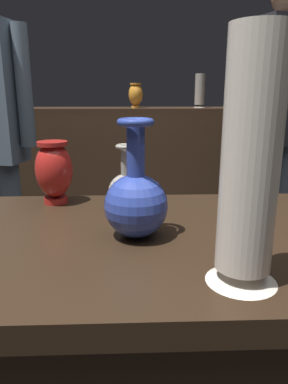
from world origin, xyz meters
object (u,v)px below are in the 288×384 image
Objects in this scene: vase_right_accent at (250,170)px; shelf_vase_center at (136,95)px; vase_left_accent at (54,170)px; shelf_vase_right at (200,91)px; vase_centerpiece at (136,200)px; shelf_vase_far_left at (2,99)px; shelf_vase_far_right at (261,99)px; vase_tall_behind at (126,188)px; visitor_near_right at (279,115)px.

shelf_vase_center is (-0.14, 2.36, 0.10)m from vase_right_accent.
vase_right_accent is at bearing -49.13° from vase_left_accent.
shelf_vase_right is (0.78, 1.99, 0.22)m from vase_left_accent.
vase_centerpiece is 1.28× the size of shelf_vase_far_left.
shelf_vase_far_left is 1.85× the size of shelf_vase_far_right.
shelf_vase_far_left is at bearing 179.64° from shelf_vase_center.
vase_centerpiece is 1.37× the size of shelf_vase_center.
vase_centerpiece is at bearing -83.04° from vase_tall_behind.
vase_centerpiece is 2.52m from shelf_vase_far_right.
vase_centerpiece is at bearing -103.89° from shelf_vase_right.
shelf_vase_center is 0.71× the size of shelf_vase_right.
shelf_vase_far_right is at bearing 2.88° from shelf_vase_far_left.
visitor_near_right is (0.25, -1.02, -0.13)m from shelf_vase_right.
vase_left_accent is at bearing -122.92° from shelf_vase_far_right.
vase_centerpiece reaches higher than vase_tall_behind.
shelf_vase_right is 1.56m from shelf_vase_far_left.
vase_centerpiece is at bearing -90.93° from shelf_vase_center.
shelf_vase_far_left reaches higher than vase_left_accent.
visitor_near_right is at bearing -50.39° from shelf_vase_center.
shelf_vase_right is at bearing 74.23° from vase_tall_behind.
shelf_vase_right is at bearing 9.22° from shelf_vase_center.
shelf_vase_far_right reaches higher than vase_left_accent.
vase_centerpiece is 0.20m from vase_tall_behind.
shelf_vase_far_right is at bearing 64.66° from vase_centerpiece.
shelf_vase_far_right is at bearing 6.11° from shelf_vase_center.
vase_left_accent is 0.62m from vase_right_accent.
vase_tall_behind is 0.22m from vase_left_accent.
visitor_near_right is at bearing -104.47° from shelf_vase_far_right.
vase_tall_behind is at bearing 96.96° from vase_centerpiece.
shelf_vase_center is 0.53m from shelf_vase_right.
shelf_vase_right is at bearing 2.86° from shelf_vase_far_left.
shelf_vase_far_right reaches higher than vase_tall_behind.
vase_left_accent is 2.15m from shelf_vase_right.
shelf_vase_center is (0.03, 2.16, 0.21)m from vase_centerpiece.
shelf_vase_right is 2.41× the size of shelf_vase_far_right.
shelf_vase_far_right is (1.10, 2.08, 0.20)m from vase_tall_behind.
shelf_vase_right is at bearing 81.15° from vase_right_accent.
vase_tall_behind is at bearing 31.36° from visitor_near_right.
shelf_vase_right is at bearing 76.11° from vase_centerpiece.
visitor_near_right reaches higher than shelf_vase_far_right.
vase_tall_behind is at bearing -17.25° from vase_left_accent.
visitor_near_right is at bearing 51.22° from vase_tall_behind.
vase_left_accent is 1.42m from visitor_near_right.
shelf_vase_center is 0.93× the size of shelf_vase_far_left.
vase_left_accent is 0.88× the size of shelf_vase_far_left.
vase_left_accent is 1.93m from shelf_vase_center.
shelf_vase_far_right is at bearing -124.32° from visitor_near_right.
vase_centerpiece is 1.47m from visitor_near_right.
vase_left_accent is at bearing 23.30° from visitor_near_right.
vase_left_accent is at bearing -97.87° from shelf_vase_center.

